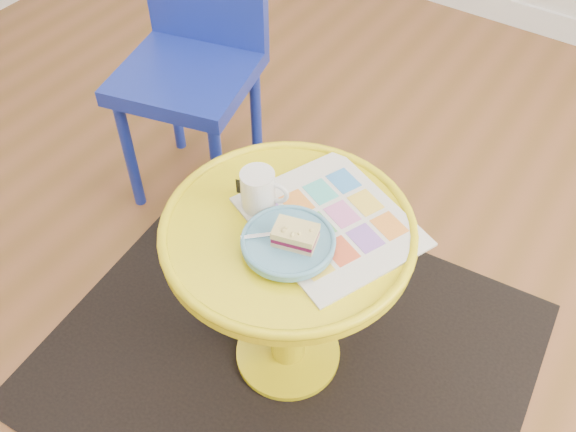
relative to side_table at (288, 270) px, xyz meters
The scene contains 10 objects.
floor 0.50m from the side_table, 159.75° to the left, with size 4.00×4.00×0.00m, color brown.
room_walls 1.72m from the side_table, 139.29° to the left, with size 4.00×4.00×4.00m.
rug 0.39m from the side_table, 90.00° to the left, with size 1.30×1.10×0.01m, color black.
side_table is the anchor object (origin of this frame).
chair 0.85m from the side_table, 144.30° to the left, with size 0.49×0.49×0.91m.
newspaper 0.19m from the side_table, 44.39° to the left, with size 0.37×0.32×0.01m, color silver.
mug 0.23m from the side_table, 168.53° to the left, with size 0.11×0.08×0.10m.
plate 0.19m from the side_table, 55.73° to the right, with size 0.21×0.21×0.02m.
cake_slice 0.22m from the side_table, 42.62° to the right, with size 0.11×0.08×0.04m.
fork 0.19m from the side_table, 85.13° to the right, with size 0.11×0.11×0.00m.
Camera 1 is at (0.82, -0.91, 1.63)m, focal length 40.00 mm.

